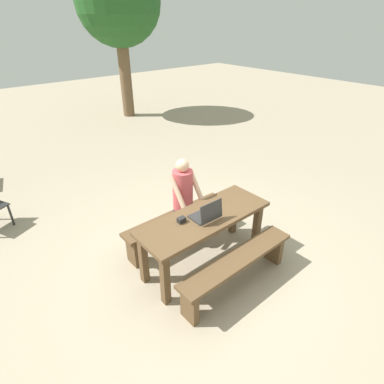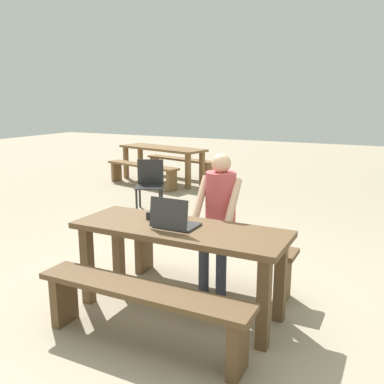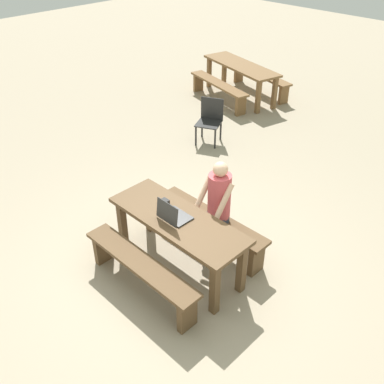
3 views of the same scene
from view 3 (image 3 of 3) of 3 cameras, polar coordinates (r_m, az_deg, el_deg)
ground_plane at (r=5.70m, az=-1.75°, el=-9.59°), size 30.00×30.00×0.00m
picnic_table_front at (r=5.28m, az=-1.86°, el=-4.54°), size 1.85×0.67×0.77m
bench_near at (r=5.18m, az=-6.72°, el=-9.98°), size 1.73×0.30×0.48m
bench_far at (r=5.80m, az=2.52°, el=-4.11°), size 1.73×0.30×0.48m
laptop at (r=5.14m, az=-2.54°, el=-3.01°), size 0.35×0.30×0.27m
small_pouch at (r=5.42m, az=-3.55°, el=-1.30°), size 0.10×0.07×0.07m
person_seated at (r=5.46m, az=3.31°, el=-1.34°), size 0.40×0.40×1.33m
plastic_chair at (r=8.41m, az=2.36°, el=9.42°), size 0.59×0.59×0.83m
picnic_table_mid at (r=10.49m, az=6.39°, el=15.58°), size 2.21×1.14×0.78m
bench_mid_south at (r=10.24m, az=3.47°, el=13.47°), size 1.92×0.74×0.46m
bench_mid_north at (r=10.95m, az=8.92°, el=14.52°), size 1.92×0.74×0.46m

